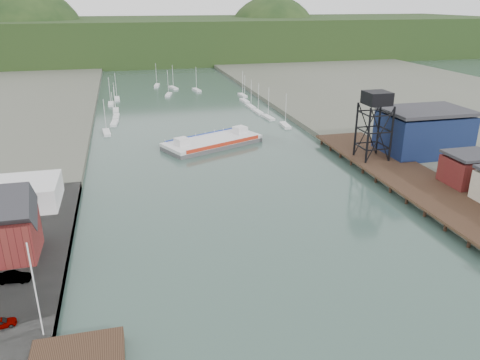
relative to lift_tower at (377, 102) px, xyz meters
name	(u,v)px	position (x,y,z in m)	size (l,w,h in m)	color
ground	(342,356)	(-35.00, -58.00, -15.65)	(600.00, 600.00, 0.00)	#2B433D
east_pier	(409,177)	(2.00, -13.00, -13.75)	(14.00, 70.00, 2.45)	black
white_shed	(9,195)	(-79.00, -8.00, -11.80)	(18.00, 12.00, 4.50)	silver
flagpole	(35,290)	(-68.00, -48.00, -8.05)	(0.16, 0.16, 12.00)	silver
lift_tower	(377,102)	(0.00, 0.00, 0.00)	(6.50, 6.50, 16.00)	black
blue_shed	(423,132)	(15.00, 2.00, -8.59)	(20.50, 14.50, 11.30)	#0C1736
marina_sailboats	(183,105)	(-34.92, 80.46, -15.30)	(57.71, 92.65, 0.90)	silver
distant_hills	(145,42)	(-38.98, 243.35, -5.27)	(500.00, 120.00, 80.00)	black
chain_ferry	(213,142)	(-33.87, 26.07, -14.53)	(29.06, 20.89, 3.89)	#4C4C4E
car_west_a	(0,323)	(-73.06, -45.41, -13.44)	(1.43, 3.56, 1.21)	#999999
car_west_b	(14,277)	(-73.36, -35.49, -13.33)	(1.53, 4.38, 1.44)	#999999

